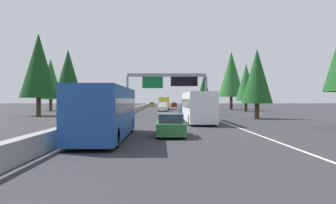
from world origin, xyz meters
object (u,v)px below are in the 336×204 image
sedan_distant_b (174,105)px  conifer_right_far (231,74)px  bus_mid_center (107,110)px  conifer_right_mid (246,82)px  bus_far_right (198,106)px  conifer_right_near (257,76)px  minivan_far_center (187,109)px  pickup_mid_right (163,107)px  box_truck_far_left (164,103)px  conifer_right_distant (204,88)px  sedan_near_center (170,126)px  conifer_left_near (39,66)px  conifer_left_mid (51,79)px  sedan_near_right (152,105)px  sign_gantry_overhead (168,82)px  conifer_left_far (68,73)px

sedan_distant_b → conifer_right_far: bearing=-154.9°
bus_mid_center → conifer_right_mid: 51.90m
sedan_distant_b → bus_far_right: 76.27m
conifer_right_near → conifer_right_mid: (26.24, -5.17, 0.56)m
minivan_far_center → conifer_right_far: bearing=-21.8°
pickup_mid_right → conifer_right_mid: bearing=-96.9°
box_truck_far_left → conifer_right_distant: conifer_right_distant is taller
minivan_far_center → conifer_right_mid: conifer_right_mid is taller
sedan_near_center → conifer_right_distant: bearing=-8.9°
pickup_mid_right → conifer_left_near: 28.12m
sedan_distant_b → conifer_left_mid: (-38.71, 27.66, 6.05)m
sedan_near_right → conifer_right_distant: conifer_right_distant is taller
bus_mid_center → box_truck_far_left: (60.37, -3.78, -0.11)m
sedan_near_center → conifer_right_near: bearing=-29.4°
minivan_far_center → bus_far_right: (-14.96, 0.04, 0.77)m
sign_gantry_overhead → sedan_near_center: (-31.04, 0.39, -4.47)m
bus_far_right → conifer_left_mid: (37.55, 27.34, 5.02)m
bus_far_right → minivan_far_center: bearing=-0.1°
pickup_mid_right → conifer_right_distant: bearing=-28.3°
sign_gantry_overhead → bus_far_right: 18.57m
sign_gantry_overhead → conifer_right_mid: 22.13m
conifer_left_far → conifer_right_mid: bearing=-101.9°
sedan_near_center → sedan_distant_b: 89.32m
sedan_near_center → bus_far_right: 13.40m
conifer_right_near → conifer_left_mid: conifer_left_mid is taller
conifer_left_far → sign_gantry_overhead: bearing=-136.7°
bus_far_right → conifer_right_far: bearing=-15.5°
conifer_right_near → conifer_left_far: size_ratio=0.64×
sign_gantry_overhead → conifer_right_near: conifer_right_near is taller
conifer_right_mid → conifer_left_mid: bearing=84.0°
conifer_left_mid → sedan_near_center: bearing=-154.4°
sedan_distant_b → pickup_mid_right: size_ratio=0.79×
conifer_left_near → conifer_left_far: bearing=6.5°
conifer_right_mid → conifer_right_near: bearing=168.8°
sedan_distant_b → conifer_right_distant: size_ratio=0.49×
bus_mid_center → sedan_distant_b: bus_mid_center is taller
minivan_far_center → conifer_left_mid: (22.59, 27.38, 5.78)m
sign_gantry_overhead → conifer_right_mid: (15.22, -16.05, 0.70)m
box_truck_far_left → bus_far_right: bearing=-176.0°
sedan_near_center → box_truck_far_left: (59.06, 0.13, 0.93)m
conifer_left_near → bus_far_right: bearing=-124.3°
sedan_near_center → conifer_left_mid: (50.54, 24.21, 6.05)m
conifer_right_mid → conifer_left_mid: size_ratio=0.87×
pickup_mid_right → bus_far_right: (-35.30, -3.53, 0.80)m
conifer_right_mid → sedan_near_right: bearing=23.1°
bus_mid_center → conifer_left_far: size_ratio=0.84×
sedan_distant_b → conifer_left_near: 65.64m
sign_gantry_overhead → conifer_left_mid: 31.44m
bus_far_right → conifer_left_far: size_ratio=0.84×
sign_gantry_overhead → bus_mid_center: size_ratio=1.10×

